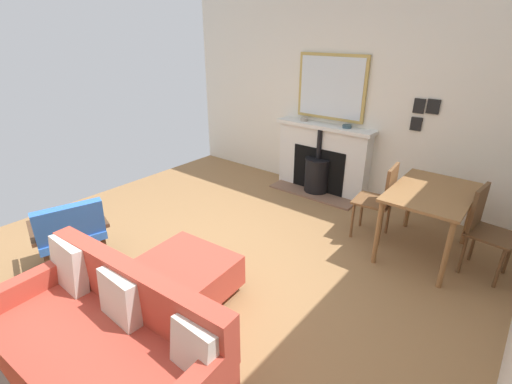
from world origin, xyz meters
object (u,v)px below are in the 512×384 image
(fireplace, at_px, (321,162))
(mantel_bowl_near, at_px, (304,119))
(mantel_bowl_far, at_px, (347,126))
(sofa, at_px, (105,341))
(armchair_accent, at_px, (70,229))
(dining_chair_near_fireplace, at_px, (381,196))
(dining_table, at_px, (431,200))
(ottoman, at_px, (189,272))
(dining_chair_by_back_wall, at_px, (484,224))

(fireplace, xyz_separation_m, mantel_bowl_near, (-0.03, -0.35, 0.58))
(mantel_bowl_near, xyz_separation_m, mantel_bowl_far, (-0.00, 0.69, -0.00))
(sofa, bearing_deg, armchair_accent, -108.98)
(mantel_bowl_near, xyz_separation_m, armchair_accent, (3.33, -0.59, -0.59))
(dining_chair_near_fireplace, bearing_deg, dining_table, 89.15)
(mantel_bowl_far, height_order, armchair_accent, mantel_bowl_far)
(ottoman, relative_size, armchair_accent, 1.04)
(mantel_bowl_far, bearing_deg, sofa, 2.81)
(dining_chair_near_fireplace, bearing_deg, armchair_accent, -40.66)
(dining_table, distance_m, dining_chair_near_fireplace, 0.52)
(mantel_bowl_far, bearing_deg, fireplace, -84.79)
(fireplace, distance_m, mantel_bowl_near, 0.68)
(fireplace, distance_m, dining_table, 1.91)
(armchair_accent, bearing_deg, sofa, 71.02)
(mantel_bowl_far, height_order, sofa, mantel_bowl_far)
(mantel_bowl_near, relative_size, dining_chair_by_back_wall, 0.13)
(armchair_accent, bearing_deg, dining_chair_by_back_wall, 128.35)
(sofa, height_order, armchair_accent, sofa)
(fireplace, distance_m, ottoman, 2.87)
(dining_chair_by_back_wall, bearing_deg, dining_chair_near_fireplace, -89.87)
(sofa, relative_size, armchair_accent, 2.24)
(mantel_bowl_far, bearing_deg, dining_table, 58.93)
(mantel_bowl_near, relative_size, armchair_accent, 0.14)
(mantel_bowl_far, relative_size, sofa, 0.07)
(mantel_bowl_near, height_order, dining_table, mantel_bowl_near)
(fireplace, xyz_separation_m, ottoman, (2.85, 0.28, -0.22))
(ottoman, distance_m, armchair_accent, 1.31)
(mantel_bowl_near, xyz_separation_m, dining_table, (0.84, 2.08, -0.40))
(ottoman, bearing_deg, mantel_bowl_far, 178.85)
(mantel_bowl_far, relative_size, dining_chair_near_fireplace, 0.14)
(fireplace, distance_m, dining_chair_by_back_wall, 2.37)
(mantel_bowl_far, bearing_deg, dining_chair_near_fireplace, 46.71)
(fireplace, height_order, dining_table, fireplace)
(dining_chair_by_back_wall, bearing_deg, sofa, -29.59)
(mantel_bowl_near, xyz_separation_m, dining_chair_by_back_wall, (0.83, 2.58, -0.51))
(armchair_accent, bearing_deg, dining_chair_near_fireplace, 139.34)
(armchair_accent, distance_m, dining_chair_by_back_wall, 4.04)
(sofa, bearing_deg, fireplace, -172.17)
(fireplace, height_order, mantel_bowl_near, mantel_bowl_near)
(dining_table, relative_size, dining_chair_by_back_wall, 1.24)
(fireplace, relative_size, mantel_bowl_far, 11.78)
(dining_table, bearing_deg, ottoman, -35.29)
(sofa, distance_m, dining_chair_near_fireplace, 3.09)
(dining_chair_by_back_wall, bearing_deg, mantel_bowl_near, -107.75)
(fireplace, height_order, dining_chair_near_fireplace, fireplace)
(fireplace, relative_size, dining_chair_near_fireplace, 1.63)
(fireplace, distance_m, mantel_bowl_far, 0.67)
(fireplace, xyz_separation_m, mantel_bowl_far, (-0.03, 0.34, 0.58))
(mantel_bowl_near, height_order, sofa, mantel_bowl_near)
(armchair_accent, bearing_deg, fireplace, 164.18)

